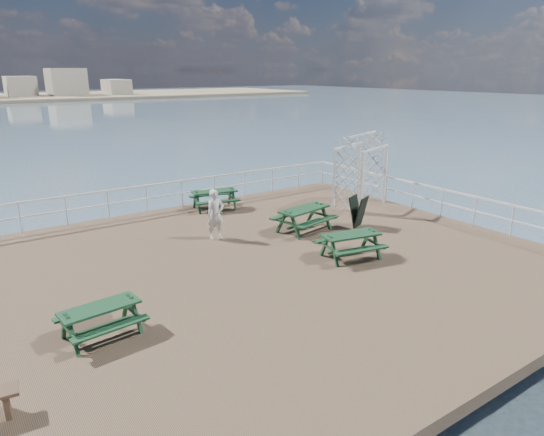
{
  "coord_description": "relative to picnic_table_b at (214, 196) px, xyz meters",
  "views": [
    {
      "loc": [
        -6.3,
        -10.76,
        5.29
      ],
      "look_at": [
        1.48,
        0.51,
        1.1
      ],
      "focal_mm": 32.0,
      "sensor_mm": 36.0,
      "label": 1
    }
  ],
  "objects": [
    {
      "name": "picnic_table_b",
      "position": [
        0.0,
        0.0,
        0.0
      ],
      "size": [
        1.99,
        1.73,
        0.84
      ],
      "rotation": [
        0.0,
        0.0,
        -0.21
      ],
      "color": "#153B1D",
      "rests_on": "ground"
    },
    {
      "name": "ground",
      "position": [
        -2.37,
        -5.8,
        -0.69
      ],
      "size": [
        18.0,
        14.0,
        0.3
      ],
      "primitive_type": "cube",
      "color": "brown",
      "rests_on": "ground"
    },
    {
      "name": "picnic_table_e",
      "position": [
        0.8,
        -6.91,
        -0.01
      ],
      "size": [
        1.94,
        1.68,
        0.83
      ],
      "rotation": [
        0.0,
        0.0,
        -0.2
      ],
      "color": "#153B1D",
      "rests_on": "ground"
    },
    {
      "name": "picnic_table_d",
      "position": [
        -6.5,
        -7.23,
        -0.05
      ],
      "size": [
        1.7,
        1.42,
        0.77
      ],
      "rotation": [
        0.0,
        0.0,
        0.1
      ],
      "color": "#153B1D",
      "rests_on": "ground"
    },
    {
      "name": "person",
      "position": [
        -1.64,
        -3.17,
        0.28
      ],
      "size": [
        0.61,
        0.4,
        1.64
      ],
      "primitive_type": "imported",
      "rotation": [
        0.0,
        0.0,
        -0.02
      ],
      "color": "silver",
      "rests_on": "ground"
    },
    {
      "name": "sea_backdrop",
      "position": [
        10.17,
        128.27,
        -1.05
      ],
      "size": [
        300.0,
        300.0,
        9.2
      ],
      "color": "#455E75",
      "rests_on": "ground"
    },
    {
      "name": "railing",
      "position": [
        -2.44,
        -3.23,
        0.33
      ],
      "size": [
        17.77,
        13.76,
        1.1
      ],
      "color": "silver",
      "rests_on": "ground"
    },
    {
      "name": "sandwich_board",
      "position": [
        3.08,
        -4.88,
        -0.0
      ],
      "size": [
        0.82,
        0.73,
        1.1
      ],
      "rotation": [
        0.0,
        0.0,
        0.42
      ],
      "color": "black",
      "rests_on": "ground"
    },
    {
      "name": "trellis_arbor",
      "position": [
        5.05,
        -2.93,
        0.76
      ],
      "size": [
        2.63,
        1.96,
        2.92
      ],
      "rotation": [
        0.0,
        0.0,
        0.34
      ],
      "color": "silver",
      "rests_on": "ground"
    },
    {
      "name": "picnic_table_c",
      "position": [
        1.21,
        -4.19,
        0.05
      ],
      "size": [
        2.13,
        1.83,
        0.92
      ],
      "rotation": [
        0.0,
        0.0,
        0.18
      ],
      "color": "#153B1D",
      "rests_on": "ground"
    }
  ]
}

